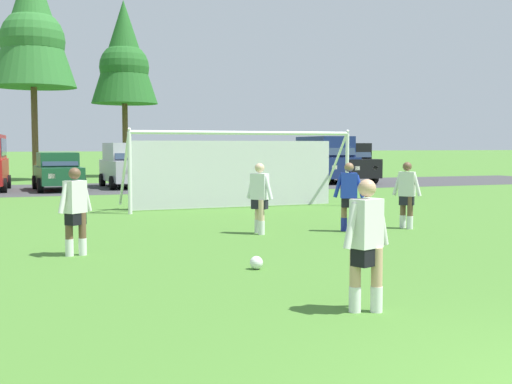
% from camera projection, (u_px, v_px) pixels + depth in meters
% --- Properties ---
extents(ground_plane, '(400.00, 400.00, 0.00)m').
position_uv_depth(ground_plane, '(187.00, 215.00, 19.00)').
color(ground_plane, '#477A2D').
extents(parking_lot_strip, '(52.00, 8.40, 0.01)m').
position_uv_depth(parking_lot_strip, '(122.00, 188.00, 31.12)').
color(parking_lot_strip, '#3D3D3F').
rests_on(parking_lot_strip, ground).
extents(soccer_ball, '(0.22, 0.22, 0.22)m').
position_uv_depth(soccer_ball, '(256.00, 263.00, 10.70)').
color(soccer_ball, white).
rests_on(soccer_ball, ground).
extents(soccer_goal, '(7.45, 2.07, 2.57)m').
position_uv_depth(soccer_goal, '(237.00, 168.00, 21.25)').
color(soccer_goal, white).
rests_on(soccer_goal, ground).
extents(player_striker_near, '(0.74, 0.36, 1.64)m').
position_uv_depth(player_striker_near, '(366.00, 246.00, 7.91)').
color(player_striker_near, tan).
rests_on(player_striker_near, ground).
extents(player_midfield_center, '(0.67, 0.47, 1.64)m').
position_uv_depth(player_midfield_center, '(75.00, 212.00, 11.97)').
color(player_midfield_center, brown).
rests_on(player_midfield_center, ground).
extents(player_defender_far, '(0.49, 0.66, 1.64)m').
position_uv_depth(player_defender_far, '(260.00, 198.00, 14.93)').
color(player_defender_far, beige).
rests_on(player_defender_far, ground).
extents(player_winger_left, '(0.53, 0.63, 1.64)m').
position_uv_depth(player_winger_left, '(407.00, 195.00, 15.90)').
color(player_winger_left, brown).
rests_on(player_winger_left, ground).
extents(player_winger_right, '(0.67, 0.44, 1.64)m').
position_uv_depth(player_winger_right, '(349.00, 197.00, 15.33)').
color(player_winger_right, '#936B4C').
rests_on(player_winger_right, ground).
extents(parked_car_slot_center_left, '(2.22, 4.30, 1.72)m').
position_uv_depth(parked_car_slot_center_left, '(58.00, 171.00, 29.36)').
color(parked_car_slot_center_left, '#194C2D').
rests_on(parked_car_slot_center_left, ground).
extents(parked_car_slot_center, '(2.30, 4.68, 2.16)m').
position_uv_depth(parked_car_slot_center, '(127.00, 164.00, 31.46)').
color(parked_car_slot_center, '#B2B2BC').
rests_on(parked_car_slot_center, ground).
extents(parked_car_slot_center_right, '(2.18, 4.62, 2.16)m').
position_uv_depth(parked_car_slot_center_right, '(172.00, 164.00, 33.10)').
color(parked_car_slot_center_right, maroon).
rests_on(parked_car_slot_center_right, ground).
extents(parked_car_slot_right, '(2.28, 4.33, 1.72)m').
position_uv_depth(parked_car_slot_right, '(249.00, 169.00, 32.56)').
color(parked_car_slot_right, silver).
rests_on(parked_car_slot_right, ground).
extents(parked_car_slot_far_right, '(2.38, 4.89, 2.52)m').
position_uv_depth(parked_car_slot_far_right, '(325.00, 158.00, 35.39)').
color(parked_car_slot_far_right, navy).
rests_on(parked_car_slot_far_right, ground).
extents(parked_car_slot_end, '(2.17, 4.61, 2.16)m').
position_uv_depth(parked_car_slot_end, '(345.00, 162.00, 35.55)').
color(parked_car_slot_end, black).
rests_on(parked_car_slot_end, ground).
extents(tree_left_edge, '(4.85, 4.85, 12.93)m').
position_uv_depth(tree_left_edge, '(32.00, 25.00, 36.97)').
color(tree_left_edge, brown).
rests_on(tree_left_edge, ground).
extents(tree_mid_left, '(4.27, 4.27, 11.38)m').
position_uv_depth(tree_mid_left, '(124.00, 56.00, 41.78)').
color(tree_mid_left, brown).
rests_on(tree_mid_left, ground).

